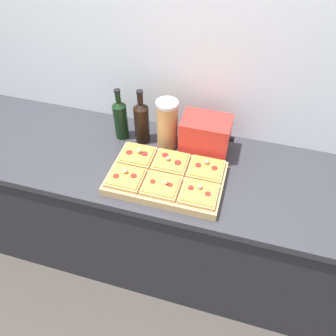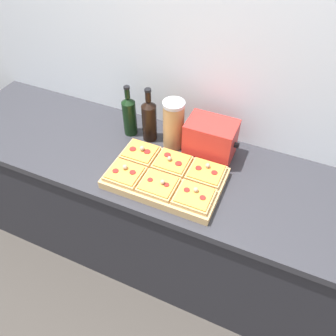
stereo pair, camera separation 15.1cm
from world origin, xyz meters
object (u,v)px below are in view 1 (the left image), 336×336
(grain_jar_tall, at_px, (167,124))
(toaster_oven, at_px, (205,136))
(cutting_board, at_px, (166,178))
(wine_bottle, at_px, (142,121))
(olive_oil_bottle, at_px, (121,118))

(grain_jar_tall, xyz_separation_m, toaster_oven, (0.21, -0.00, -0.03))
(cutting_board, height_order, wine_bottle, wine_bottle)
(olive_oil_bottle, relative_size, grain_jar_tall, 1.09)
(olive_oil_bottle, xyz_separation_m, grain_jar_tall, (0.26, 0.00, 0.02))
(grain_jar_tall, bearing_deg, olive_oil_bottle, -180.00)
(wine_bottle, bearing_deg, grain_jar_tall, 0.00)
(olive_oil_bottle, xyz_separation_m, wine_bottle, (0.12, 0.00, 0.01))
(grain_jar_tall, bearing_deg, cutting_board, -74.73)
(olive_oil_bottle, relative_size, wine_bottle, 0.95)
(cutting_board, height_order, toaster_oven, toaster_oven)
(cutting_board, distance_m, olive_oil_bottle, 0.44)
(olive_oil_bottle, height_order, grain_jar_tall, olive_oil_bottle)
(cutting_board, xyz_separation_m, wine_bottle, (-0.21, 0.27, 0.11))
(cutting_board, relative_size, toaster_oven, 2.03)
(wine_bottle, xyz_separation_m, toaster_oven, (0.35, -0.00, -0.02))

